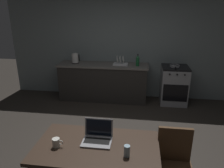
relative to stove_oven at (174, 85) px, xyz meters
name	(u,v)px	position (x,y,z in m)	size (l,w,h in m)	color
ground_plane	(110,151)	(-1.22, -2.08, -0.45)	(12.00, 12.00, 0.00)	#2D2823
back_wall	(137,42)	(-0.92, 0.35, 0.95)	(6.40, 0.10, 2.79)	gray
kitchen_counter	(103,82)	(-1.69, 0.00, 0.00)	(2.16, 0.64, 0.89)	#282623
stove_oven	(174,85)	(0.00, 0.00, 0.00)	(0.60, 0.62, 0.89)	gray
dining_table	(97,151)	(-1.22, -3.02, 0.23)	(1.32, 0.76, 0.76)	#332319
chair	(174,162)	(-0.37, -2.87, 0.07)	(0.40, 0.40, 0.89)	#4C331E
laptop	(97,137)	(-1.23, -2.93, 0.36)	(0.32, 0.26, 0.23)	#99999E
electric_kettle	(75,58)	(-2.37, 0.00, 0.57)	(0.19, 0.17, 0.25)	black
bottle	(138,60)	(-0.87, -0.05, 0.57)	(0.08, 0.08, 0.27)	#19592D
frying_pan	(175,66)	(-0.03, -0.03, 0.47)	(0.23, 0.40, 0.05)	gray
coffee_mug	(56,143)	(-1.64, -3.10, 0.36)	(0.12, 0.08, 0.10)	silver
drinking_glass	(127,151)	(-0.89, -3.15, 0.37)	(0.06, 0.06, 0.12)	#99B7C6
dish_rack	(121,63)	(-1.27, 0.00, 0.49)	(0.34, 0.26, 0.21)	silver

